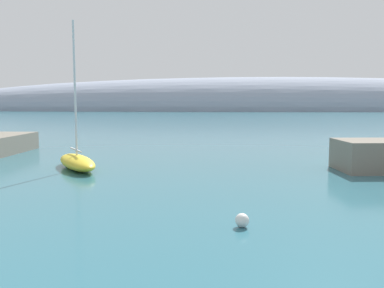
% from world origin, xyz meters
% --- Properties ---
extents(distant_ridge, '(378.57, 52.44, 33.70)m').
position_xyz_m(distant_ridge, '(27.60, 211.65, 0.00)').
color(distant_ridge, '#8E99AD').
rests_on(distant_ridge, ground).
extents(sailboat_yellow_near_shore, '(5.08, 6.57, 10.36)m').
position_xyz_m(sailboat_yellow_near_shore, '(-8.96, 27.88, 0.59)').
color(sailboat_yellow_near_shore, yellow).
rests_on(sailboat_yellow_near_shore, water).
extents(mooring_buoy_white, '(0.54, 0.54, 0.54)m').
position_xyz_m(mooring_buoy_white, '(1.81, 14.85, 0.27)').
color(mooring_buoy_white, silver).
rests_on(mooring_buoy_white, water).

